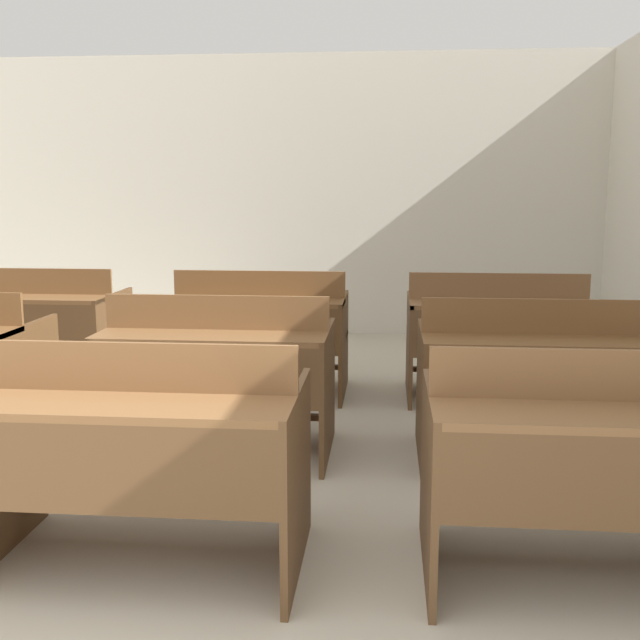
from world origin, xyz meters
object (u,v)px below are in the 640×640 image
object	(u,v)px
bench_front_right	(596,463)
bench_second_right	(536,378)
bench_third_right	(496,334)
bench_third_left	(34,326)
wastepaper_bin	(628,360)
bench_third_center	(260,330)
bench_second_center	(218,372)
bench_front_center	(139,452)

from	to	relation	value
bench_front_right	bench_second_right	distance (m)	1.29
bench_front_right	bench_third_right	distance (m)	2.56
bench_third_left	bench_second_right	bearing A→B (deg)	-20.63
bench_front_right	wastepaper_bin	size ratio (longest dim) A/B	3.62
bench_front_right	bench_second_right	world-z (taller)	same
bench_third_right	wastepaper_bin	distance (m)	1.30
bench_third_center	bench_second_center	bearing A→B (deg)	-90.57
bench_third_left	bench_third_center	size ratio (longest dim) A/B	1.00
bench_second_center	bench_third_left	xyz separation A→B (m)	(-1.70, 1.31, 0.00)
bench_front_center	bench_front_right	distance (m)	1.72
wastepaper_bin	bench_third_right	bearing A→B (deg)	-151.33
bench_third_right	wastepaper_bin	bearing A→B (deg)	28.67
bench_front_right	bench_second_center	distance (m)	2.13
bench_third_left	bench_third_right	size ratio (longest dim) A/B	1.00
bench_front_right	bench_third_center	world-z (taller)	same
bench_front_center	bench_second_center	world-z (taller)	same
wastepaper_bin	bench_second_right	bearing A→B (deg)	-119.79
bench_front_right	bench_third_right	size ratio (longest dim) A/B	1.00
bench_third_center	bench_front_right	bearing A→B (deg)	-56.57
bench_front_center	bench_third_center	bearing A→B (deg)	89.42
bench_second_center	bench_second_right	world-z (taller)	same
bench_second_right	bench_third_left	xyz separation A→B (m)	(-3.44, 1.29, 0.00)
bench_front_right	bench_second_center	size ratio (longest dim) A/B	1.00
wastepaper_bin	bench_third_center	bearing A→B (deg)	-167.90
bench_front_right	bench_second_right	bearing A→B (deg)	88.78
bench_second_right	bench_third_left	world-z (taller)	same
bench_front_right	bench_third_center	distance (m)	3.07
bench_front_center	bench_third_center	size ratio (longest dim) A/B	1.00
bench_front_right	wastepaper_bin	bearing A→B (deg)	70.82
bench_third_center	wastepaper_bin	bearing A→B (deg)	12.10
bench_front_right	bench_second_center	bearing A→B (deg)	143.25
bench_front_right	bench_third_center	xyz separation A→B (m)	(-1.69, 2.56, 0.00)
bench_third_left	bench_third_center	world-z (taller)	same
bench_front_center	bench_front_right	bearing A→B (deg)	0.98
bench_front_right	bench_third_left	size ratio (longest dim) A/B	1.00
bench_second_center	wastepaper_bin	distance (m)	3.40
bench_second_center	bench_third_right	size ratio (longest dim) A/B	1.00
bench_third_left	bench_third_center	bearing A→B (deg)	-0.62
bench_third_center	bench_second_right	bearing A→B (deg)	-36.55
bench_third_left	wastepaper_bin	distance (m)	4.56
bench_front_right	bench_third_right	world-z (taller)	same
bench_third_center	bench_third_right	world-z (taller)	same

